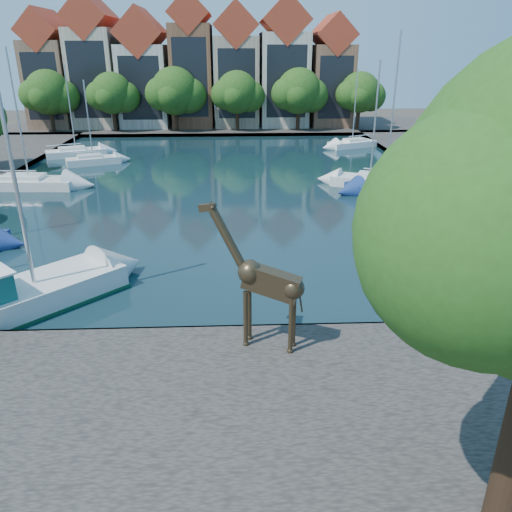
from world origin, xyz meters
The scene contains 27 objects.
ground centered at (0.00, 0.00, 0.00)m, with size 160.00×160.00×0.00m, color #38332B.
water_basin centered at (0.00, 24.00, 0.04)m, with size 38.00×50.00×0.08m, color black.
near_quay centered at (0.00, -7.00, 0.25)m, with size 50.00×14.00×0.50m, color #48443F.
far_quay centered at (0.00, 56.00, 0.25)m, with size 60.00×16.00×0.50m, color #48443F.
right_quay centered at (25.00, 24.00, 0.25)m, with size 14.00×52.00×0.50m, color #48443F.
townhouse_west_end centered at (-23.00, 55.99, 7.36)m, with size 5.44×9.18×14.93m.
townhouse_west_mid centered at (-17.00, 55.99, 8.23)m, with size 5.94×9.18×16.79m.
townhouse_west_inner centered at (-10.50, 55.99, 7.35)m, with size 6.43×9.18×15.15m.
townhouse_center centered at (-4.00, 55.99, 8.36)m, with size 5.44×9.18×16.93m.
townhouse_east_inner centered at (2.00, 55.99, 7.73)m, with size 5.94×9.18×15.79m.
townhouse_east_mid centered at (8.50, 55.99, 8.10)m, with size 6.43×9.18×16.65m.
townhouse_east_end centered at (15.00, 55.99, 7.11)m, with size 5.44×9.18×14.43m.
far_tree_far_west centered at (-21.90, 50.49, 5.18)m, with size 7.28×5.60×7.68m.
far_tree_west centered at (-13.91, 50.49, 5.08)m, with size 6.76×5.20×7.36m.
far_tree_mid_west centered at (-5.89, 50.49, 5.29)m, with size 7.80×6.00×8.00m.
far_tree_mid_east centered at (2.10, 50.49, 5.13)m, with size 7.02×5.40×7.52m.
far_tree_east centered at (10.11, 50.49, 5.24)m, with size 7.54×5.80×7.84m.
far_tree_far_east centered at (18.09, 50.49, 5.08)m, with size 6.76×5.20×7.36m.
giraffe_statue centered at (2.48, -1.41, 3.06)m, with size 3.56×1.52×5.21m.
motorsailer centered at (-8.23, 1.77, 0.96)m, with size 8.93×8.99×11.46m.
sailboat_left_c centered at (-15.00, 23.11, 0.66)m, with size 7.45×2.98×10.57m.
sailboat_left_d centered at (-12.18, 31.94, 0.60)m, with size 5.32×3.59×7.81m.
sailboat_left_e centered at (-15.00, 36.03, 0.61)m, with size 6.26×4.21×9.02m.
sailboat_right_a centered at (15.00, 5.31, 0.62)m, with size 5.63×3.06×10.35m.
sailboat_right_b centered at (13.59, 21.52, 0.65)m, with size 6.83×4.76×11.65m.
sailboat_right_c centered at (12.50, 22.31, 0.69)m, with size 6.45×4.52×9.68m.
sailboat_right_d centered at (15.00, 39.93, 0.60)m, with size 5.89×4.09×8.46m.
Camera 1 is at (1.55, -16.99, 10.49)m, focal length 35.00 mm.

